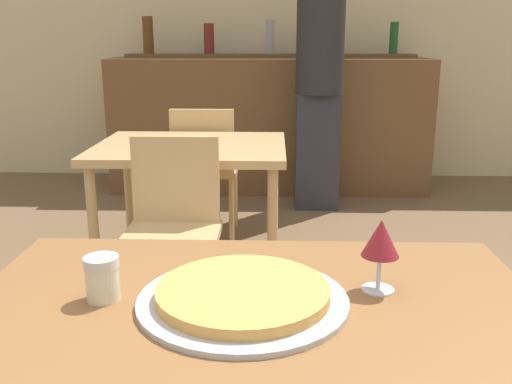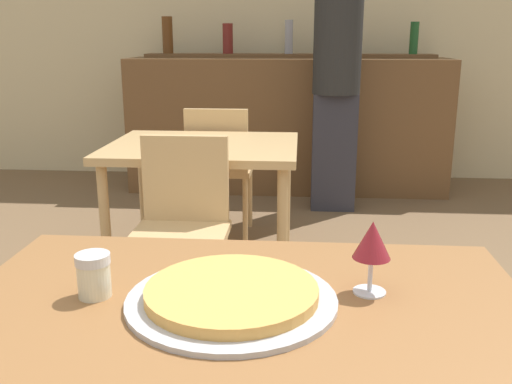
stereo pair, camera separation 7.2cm
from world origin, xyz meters
name	(u,v)px [view 1 (the left image)]	position (x,y,z in m)	size (l,w,h in m)	color
wall_back	(271,19)	(0.00, 4.24, 1.40)	(8.00, 0.05, 2.80)	beige
dining_table_near	(253,349)	(0.00, 0.00, 0.66)	(1.19, 0.85, 0.73)	brown
dining_table_far	(191,160)	(-0.39, 1.87, 0.64)	(0.97, 0.80, 0.72)	tan
bar_counter	(270,125)	(0.00, 3.73, 0.54)	(2.60, 0.56, 1.09)	brown
bar_back_shelf	(264,50)	(-0.05, 3.87, 1.15)	(2.39, 0.24, 0.33)	brown
chair_far_side_front	(173,221)	(-0.39, 1.29, 0.50)	(0.40, 0.40, 0.84)	tan
chair_far_side_back	(205,163)	(-0.39, 2.44, 0.50)	(0.40, 0.40, 0.84)	tan
pizza_tray	(243,296)	(-0.02, 0.05, 0.75)	(0.43, 0.43, 0.04)	#B7B7BC
cheese_shaker	(102,278)	(-0.31, 0.06, 0.78)	(0.07, 0.07, 0.09)	beige
person_standing	(319,76)	(0.36, 3.15, 0.98)	(0.34, 0.34, 1.80)	#2D2D38
wine_glass	(381,240)	(0.26, 0.13, 0.84)	(0.08, 0.08, 0.16)	silver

